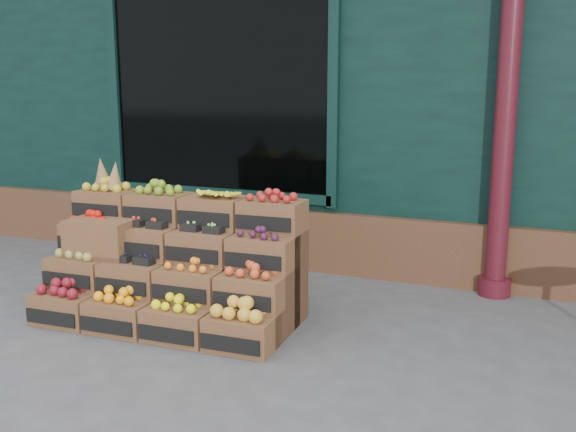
% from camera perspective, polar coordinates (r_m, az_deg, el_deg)
% --- Properties ---
extents(ground, '(60.00, 60.00, 0.00)m').
position_cam_1_polar(ground, '(4.37, -1.20, -12.89)').
color(ground, '#4B4B4E').
rests_on(ground, ground).
extents(shop_facade, '(12.00, 6.24, 4.80)m').
position_cam_1_polar(shop_facade, '(8.92, 12.80, 14.97)').
color(shop_facade, black).
rests_on(shop_facade, ground).
extents(crate_display, '(2.01, 1.05, 1.23)m').
position_cam_1_polar(crate_display, '(5.13, -10.05, -4.85)').
color(crate_display, brown).
rests_on(crate_display, ground).
extents(spare_crates, '(0.54, 0.40, 0.77)m').
position_cam_1_polar(spare_crates, '(5.37, -16.04, -4.31)').
color(spare_crates, brown).
rests_on(spare_crates, ground).
extents(shopkeeper, '(0.92, 0.75, 2.17)m').
position_cam_1_polar(shopkeeper, '(6.93, -1.15, 5.50)').
color(shopkeeper, '#14481B').
rests_on(shopkeeper, ground).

